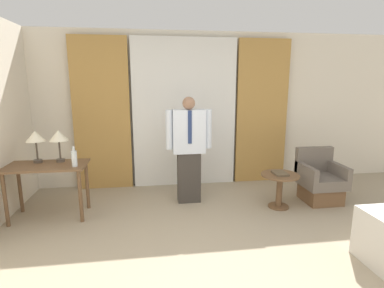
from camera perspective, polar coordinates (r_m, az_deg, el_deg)
The scene contains 13 objects.
ground_plane at distance 3.09m, azimuth 5.60°, elevation -24.87°, with size 16.00×16.00×0.00m, color gray.
wall_back at distance 5.41m, azimuth -1.56°, elevation 6.56°, with size 10.00×0.06×2.70m.
curtain_sheer_center at distance 5.28m, azimuth -1.39°, elevation 5.79°, with size 1.81×0.06×2.58m.
curtain_drape_left at distance 5.31m, azimuth -16.81°, elevation 5.32°, with size 0.94×0.06×2.58m.
curtain_drape_right at distance 5.63m, azimuth 13.15°, elevation 5.86°, with size 0.94×0.06×2.58m.
desk at distance 4.51m, azimuth -25.88°, elevation -5.08°, with size 1.04×0.57×0.75m.
table_lamp_left at distance 4.59m, azimuth -27.67°, elevation 1.08°, with size 0.25×0.25×0.44m.
table_lamp_right at distance 4.50m, azimuth -24.07°, elevation 1.21°, with size 0.25×0.25×0.44m.
bottle_near_edge at distance 4.22m, azimuth -21.52°, elevation -2.54°, with size 0.07×0.07×0.27m.
person at distance 4.53m, azimuth -0.60°, elevation -0.53°, with size 0.70×0.23×1.63m.
armchair at distance 5.12m, azimuth 23.17°, elevation -6.61°, with size 0.61×0.60×0.82m.
side_table at distance 4.64m, azimuth 16.35°, elevation -7.47°, with size 0.55×0.55×0.51m.
book at distance 4.58m, azimuth 16.40°, elevation -5.37°, with size 0.19×0.26×0.03m.
Camera 1 is at (-0.62, -2.40, 1.84)m, focal length 28.00 mm.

